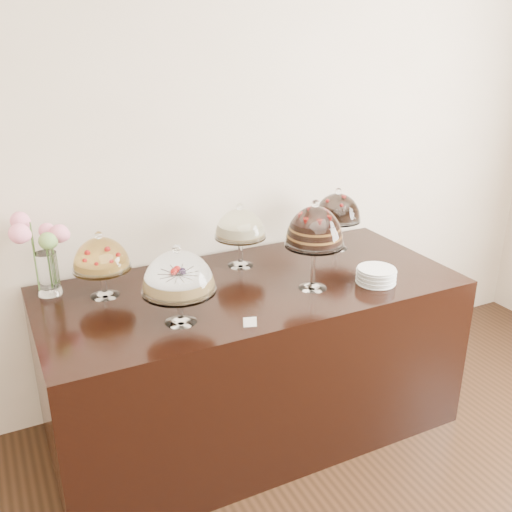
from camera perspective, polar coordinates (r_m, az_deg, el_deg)
name	(u,v)px	position (r m, az deg, el deg)	size (l,w,h in m)	color
wall_back	(218,152)	(3.33, -3.79, 10.35)	(5.00, 0.04, 3.00)	beige
display_counter	(252,358)	(3.22, -0.40, -10.17)	(2.20, 1.00, 0.90)	black
cake_stand_sugar_sponge	(178,275)	(2.56, -7.78, -1.89)	(0.34, 0.34, 0.38)	white
cake_stand_choco_layer	(315,229)	(2.87, 5.88, 2.66)	(0.30, 0.30, 0.48)	white
cake_stand_cheesecake	(240,226)	(3.18, -1.60, 2.99)	(0.29, 0.29, 0.37)	white
cake_stand_dark_choco	(338,210)	(3.47, 8.15, 4.60)	(0.28, 0.28, 0.38)	white
cake_stand_fruit_tart	(101,257)	(2.91, -15.25, -0.07)	(0.29, 0.29, 0.34)	white
flower_vase	(42,249)	(3.01, -20.64, 0.62)	(0.28, 0.26, 0.42)	white
plate_stack	(376,276)	(3.08, 11.92, -1.94)	(0.20, 0.20, 0.08)	silver
price_card_left	(250,322)	(2.59, -0.61, -6.63)	(0.06, 0.01, 0.04)	white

